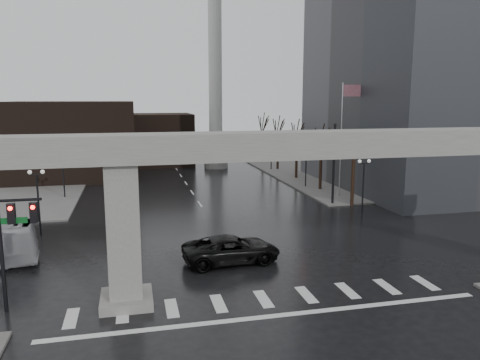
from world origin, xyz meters
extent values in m
plane|color=black|center=(0.00, 0.00, 0.00)|extent=(160.00, 160.00, 0.00)
cube|color=slate|center=(26.00, 36.00, 0.07)|extent=(28.00, 36.00, 0.15)
cube|color=#989590|center=(0.00, 0.00, 8.00)|extent=(48.00, 2.20, 1.40)
cube|color=#989590|center=(-7.00, 0.00, 3.65)|extent=(1.60, 1.60, 7.30)
cube|color=#989590|center=(-7.00, 0.00, 0.25)|extent=(2.60, 2.60, 0.50)
cube|color=#5A5B5F|center=(28.00, 26.00, 21.00)|extent=(22.00, 26.00, 42.00)
cube|color=black|center=(-14.00, 42.00, 5.00)|extent=(16.00, 14.00, 10.00)
cube|color=black|center=(-2.00, 52.00, 4.00)|extent=(10.00, 10.00, 8.00)
cylinder|color=silver|center=(6.00, 46.00, 15.00)|extent=(2.00, 2.00, 30.00)
cylinder|color=#989590|center=(6.00, 46.00, 0.60)|extent=(3.60, 3.60, 1.20)
cylinder|color=black|center=(12.80, 18.80, 4.00)|extent=(0.24, 0.24, 8.00)
cylinder|color=black|center=(6.80, 18.80, 7.20)|extent=(12.00, 0.18, 0.18)
cube|color=black|center=(9.80, 18.80, 6.55)|extent=(0.35, 0.30, 1.00)
cube|color=black|center=(6.30, 18.80, 6.55)|extent=(0.35, 0.30, 1.00)
cube|color=black|center=(2.80, 18.80, 6.55)|extent=(0.35, 0.30, 1.00)
sphere|color=#FF0C05|center=(9.80, 18.62, 6.85)|extent=(0.20, 0.20, 0.20)
cube|color=#0B521D|center=(11.30, 18.80, 7.00)|extent=(1.80, 0.05, 0.35)
cube|color=#0B521D|center=(4.80, 18.80, 7.00)|extent=(1.80, 0.05, 0.35)
cylinder|color=black|center=(-12.80, 0.50, 3.00)|extent=(0.20, 0.20, 6.00)
cylinder|color=black|center=(-11.80, 0.50, 5.60)|extent=(2.00, 0.14, 0.14)
cube|color=black|center=(-12.20, 0.50, 4.95)|extent=(0.35, 0.30, 1.00)
cube|color=black|center=(-11.20, 0.50, 4.95)|extent=(0.35, 0.30, 1.00)
cube|color=#0B521D|center=(-12.30, 0.50, 4.60)|extent=(1.60, 0.05, 0.30)
cylinder|color=silver|center=(15.00, 22.00, 6.00)|extent=(0.12, 0.12, 12.00)
cube|color=#B91330|center=(16.00, 22.00, 11.20)|extent=(2.00, 0.03, 1.20)
cylinder|color=black|center=(13.50, 14.00, 2.40)|extent=(0.14, 0.14, 4.80)
cube|color=black|center=(13.50, 14.00, 4.75)|extent=(0.90, 0.06, 0.06)
sphere|color=silver|center=(13.05, 14.00, 4.95)|extent=(0.32, 0.32, 0.32)
sphere|color=silver|center=(13.95, 14.00, 4.95)|extent=(0.32, 0.32, 0.32)
cylinder|color=black|center=(13.50, 28.00, 2.40)|extent=(0.14, 0.14, 4.80)
cube|color=black|center=(13.50, 28.00, 4.75)|extent=(0.90, 0.06, 0.06)
sphere|color=silver|center=(13.05, 28.00, 4.95)|extent=(0.32, 0.32, 0.32)
sphere|color=silver|center=(13.95, 28.00, 4.95)|extent=(0.32, 0.32, 0.32)
cylinder|color=black|center=(13.50, 42.00, 2.40)|extent=(0.14, 0.14, 4.80)
cube|color=black|center=(13.50, 42.00, 4.75)|extent=(0.90, 0.06, 0.06)
sphere|color=silver|center=(13.05, 42.00, 4.95)|extent=(0.32, 0.32, 0.32)
sphere|color=silver|center=(13.95, 42.00, 4.95)|extent=(0.32, 0.32, 0.32)
cylinder|color=black|center=(-13.50, 14.00, 2.40)|extent=(0.14, 0.14, 4.80)
cube|color=black|center=(-13.50, 14.00, 4.75)|extent=(0.90, 0.06, 0.06)
sphere|color=silver|center=(-13.95, 14.00, 4.95)|extent=(0.32, 0.32, 0.32)
sphere|color=silver|center=(-13.05, 14.00, 4.95)|extent=(0.32, 0.32, 0.32)
cylinder|color=black|center=(-13.50, 28.00, 2.40)|extent=(0.14, 0.14, 4.80)
cube|color=black|center=(-13.50, 28.00, 4.75)|extent=(0.90, 0.06, 0.06)
sphere|color=silver|center=(-13.95, 28.00, 4.95)|extent=(0.32, 0.32, 0.32)
sphere|color=silver|center=(-13.05, 28.00, 4.95)|extent=(0.32, 0.32, 0.32)
cylinder|color=black|center=(-13.50, 42.00, 2.40)|extent=(0.14, 0.14, 4.80)
cube|color=black|center=(-13.50, 42.00, 4.75)|extent=(0.90, 0.06, 0.06)
sphere|color=silver|center=(-13.95, 42.00, 4.95)|extent=(0.32, 0.32, 0.32)
sphere|color=silver|center=(-13.05, 42.00, 4.95)|extent=(0.32, 0.32, 0.32)
cylinder|color=black|center=(14.50, 18.00, 2.27)|extent=(0.34, 0.34, 4.55)
cylinder|color=black|center=(14.50, 18.00, 6.01)|extent=(0.12, 1.52, 2.98)
cylinder|color=black|center=(15.00, 18.25, 5.78)|extent=(0.83, 1.14, 2.51)
cylinder|color=black|center=(14.50, 26.00, 2.33)|extent=(0.34, 0.34, 4.66)
cylinder|color=black|center=(14.50, 26.00, 6.15)|extent=(0.12, 1.55, 3.05)
cylinder|color=black|center=(15.00, 26.25, 5.91)|extent=(0.85, 1.16, 2.57)
cylinder|color=black|center=(14.50, 34.00, 2.38)|extent=(0.34, 0.34, 4.76)
cylinder|color=black|center=(14.50, 34.00, 6.29)|extent=(0.12, 1.59, 3.11)
cylinder|color=black|center=(15.00, 34.25, 6.05)|extent=(0.86, 1.18, 2.62)
cylinder|color=black|center=(14.50, 42.00, 2.43)|extent=(0.34, 0.34, 4.87)
cylinder|color=black|center=(14.50, 42.00, 6.43)|extent=(0.12, 1.62, 3.18)
cylinder|color=black|center=(15.00, 42.25, 6.18)|extent=(0.88, 1.20, 2.68)
cylinder|color=black|center=(14.50, 50.00, 2.48)|extent=(0.34, 0.34, 4.97)
cylinder|color=black|center=(14.50, 50.00, 6.57)|extent=(0.12, 1.65, 3.25)
cylinder|color=black|center=(15.00, 50.25, 6.31)|extent=(0.89, 1.23, 2.74)
imported|color=black|center=(-0.46, 4.83, 0.87)|extent=(6.45, 3.33, 1.74)
camera|label=1|loc=(-6.47, -23.25, 10.41)|focal=35.00mm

